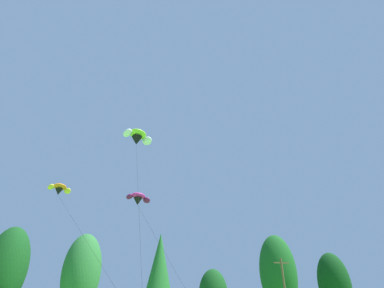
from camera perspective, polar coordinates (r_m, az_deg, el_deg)
name	(u,v)px	position (r m, az deg, el deg)	size (l,w,h in m)	color
treeline_tree_b	(6,268)	(53.30, -31.13, -18.99)	(5.73, 5.73, 14.56)	#472D19
treeline_tree_c	(81,272)	(53.66, -19.72, -21.38)	(5.75, 5.75, 14.62)	#472D19
treeline_tree_d	(159,269)	(52.19, -6.06, -22.03)	(4.89, 4.89, 14.97)	#472D19
treeline_tree_f	(278,273)	(56.26, 15.60, -21.90)	(5.93, 5.93, 15.29)	#472D19
treeline_tree_g	(334,284)	(62.27, 24.80, -22.43)	(5.30, 5.30, 12.97)	#472D19
parafoil_kite_high_lime_white	(137,137)	(32.45, -10.04, 1.27)	(3.47, 9.73, 18.01)	#93D633
parafoil_kite_mid_magenta	(138,199)	(31.74, -9.90, -9.90)	(6.74, 8.02, 12.35)	#D12893
parafoil_kite_far_orange	(59,189)	(36.02, -23.27, -7.64)	(10.05, 14.63, 13.48)	orange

